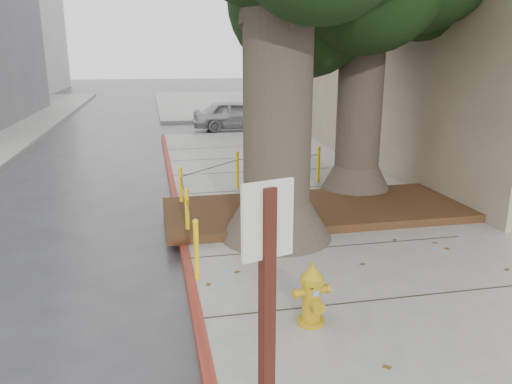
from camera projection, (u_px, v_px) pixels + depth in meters
ground at (345, 313)px, 6.80m from camera, size 140.00×140.00×0.00m
sidewalk_far at (269, 102)px, 36.27m from camera, size 16.00×20.00×0.15m
curb_red at (185, 251)px, 8.74m from camera, size 0.14×26.00×0.16m
planter_bed at (317, 209)px, 10.59m from camera, size 6.40×2.60×0.16m
building_side_white at (429, 38)px, 33.30m from camera, size 10.00×10.00×9.00m
building_side_grey at (459, 21)px, 39.75m from camera, size 12.00×14.00×12.00m
bollard_ring at (231, 188)px, 10.58m from camera, size 3.79×5.39×0.95m
fire_hydrant at (312, 295)px, 6.14m from camera, size 0.43×0.40×0.82m
car_silver at (236, 115)px, 23.21m from camera, size 4.05×1.64×1.38m
car_red at (344, 111)px, 25.11m from camera, size 3.95×1.55×1.28m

